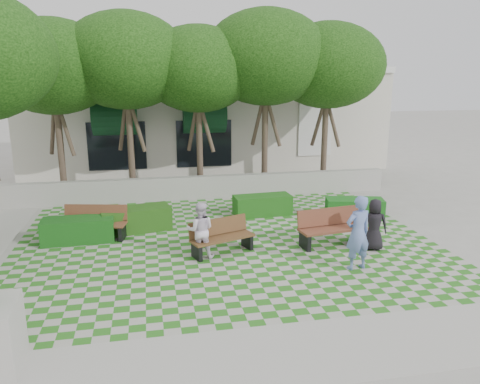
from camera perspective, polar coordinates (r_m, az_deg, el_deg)
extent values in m
plane|color=gray|center=(12.84, -0.89, -7.81)|extent=(90.00, 90.00, 0.00)
plane|color=#2B721E|center=(13.75, -1.64, -6.24)|extent=(12.00, 12.00, 0.00)
cube|color=#9E9B93|center=(8.77, 5.01, -19.15)|extent=(16.00, 2.00, 0.01)
cube|color=#9E9B93|center=(18.55, -4.36, 0.59)|extent=(15.00, 0.36, 0.90)
cube|color=brown|center=(13.68, 11.30, -4.45)|extent=(2.06, 0.87, 0.07)
cube|color=brown|center=(13.83, 10.76, -2.92)|extent=(1.99, 0.41, 0.50)
cube|color=black|center=(13.36, 7.94, -5.93)|extent=(0.18, 0.56, 0.49)
cube|color=black|center=(14.22, 14.35, -4.99)|extent=(0.18, 0.56, 0.49)
cube|color=#4F331B|center=(12.87, -2.13, -5.63)|extent=(1.87, 1.13, 0.06)
cube|color=#4F331B|center=(12.99, -2.70, -4.19)|extent=(1.72, 0.74, 0.45)
cube|color=black|center=(12.60, -5.29, -7.23)|extent=(0.26, 0.50, 0.44)
cube|color=black|center=(13.33, 0.88, -5.95)|extent=(0.26, 0.50, 0.44)
cube|color=brown|center=(14.59, -17.41, -3.75)|extent=(1.98, 0.98, 0.06)
cube|color=brown|center=(14.76, -17.16, -2.37)|extent=(1.88, 0.55, 0.48)
cube|color=black|center=(14.96, -20.42, -4.54)|extent=(0.22, 0.54, 0.46)
cube|color=black|center=(14.42, -14.15, -4.75)|extent=(0.22, 0.54, 0.46)
cube|color=#165219|center=(16.49, 13.79, -1.95)|extent=(2.05, 1.21, 0.67)
cube|color=#194E14|center=(16.38, 2.75, -1.61)|extent=(2.03, 0.92, 0.70)
cube|color=#1D4612|center=(15.06, -12.59, -3.27)|extent=(2.28, 1.31, 0.75)
cube|color=#124613|center=(14.57, -19.09, -4.40)|extent=(2.05, 0.85, 0.71)
imported|color=#667CBB|center=(12.07, 14.18, -4.85)|extent=(0.78, 0.59, 1.92)
imported|color=black|center=(13.58, 16.04, -3.85)|extent=(0.84, 0.70, 1.46)
imported|color=silver|center=(12.55, -4.86, -4.65)|extent=(0.84, 0.71, 1.53)
cylinder|color=#47382B|center=(19.82, -20.99, 4.61)|extent=(0.26, 0.26, 3.64)
ellipsoid|color=#1E4C11|center=(19.60, -21.86, 14.00)|extent=(4.80, 4.80, 3.60)
cylinder|color=#47382B|center=(19.53, -13.17, 5.30)|extent=(0.26, 0.26, 3.81)
ellipsoid|color=#1E4C11|center=(19.32, -13.75, 15.30)|extent=(5.00, 5.00, 3.75)
cylinder|color=#47382B|center=(19.66, -4.94, 5.34)|extent=(0.26, 0.26, 3.58)
ellipsoid|color=#1E4C11|center=(19.42, -5.15, 14.71)|extent=(4.60, 4.60, 3.45)
cylinder|color=#47382B|center=(20.13, 3.04, 6.07)|extent=(0.26, 0.26, 3.92)
ellipsoid|color=#1E4C11|center=(19.93, 3.18, 16.08)|extent=(5.20, 5.20, 3.90)
cylinder|color=#47382B|center=(20.97, 10.24, 5.89)|extent=(0.26, 0.26, 3.70)
ellipsoid|color=#1E4C11|center=(20.76, 10.65, 14.93)|extent=(4.80, 4.80, 3.60)
cube|color=beige|center=(26.20, -4.43, 9.14)|extent=(18.00, 8.00, 5.00)
cube|color=white|center=(22.13, -3.25, 14.70)|extent=(18.00, 0.30, 0.30)
cube|color=black|center=(23.49, 9.13, 7.68)|extent=(1.40, 0.10, 2.40)
cylinder|color=#103E1F|center=(22.00, -15.00, 9.04)|extent=(3.00, 1.80, 1.80)
cube|color=black|center=(22.16, -14.76, 5.44)|extent=(2.60, 0.08, 2.20)
cylinder|color=#103E1F|center=(22.12, -4.47, 9.50)|extent=(3.00, 1.80, 1.80)
cube|color=black|center=(22.28, -4.40, 5.91)|extent=(2.60, 0.08, 2.20)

